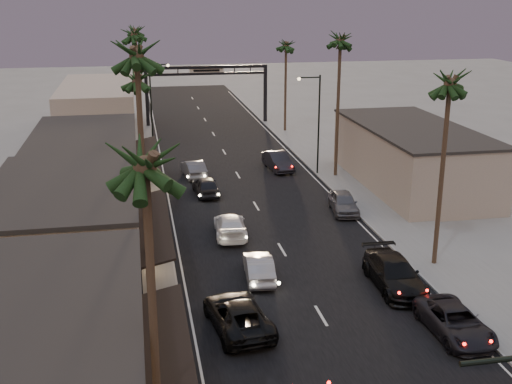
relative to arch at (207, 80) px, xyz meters
name	(u,v)px	position (x,y,z in m)	size (l,w,h in m)	color
ground	(249,195)	(0.00, -30.00, -5.53)	(200.00, 200.00, 0.00)	slate
road	(240,178)	(0.00, -25.00, -5.53)	(14.00, 120.00, 0.02)	black
sidewalk_left	(131,163)	(-9.50, -18.00, -5.47)	(5.00, 92.00, 0.12)	slate
sidewalk_right	(320,154)	(9.50, -18.00, -5.47)	(5.00, 92.00, 0.12)	slate
storefront_near	(32,371)	(-13.00, -58.00, -2.78)	(8.00, 12.00, 5.50)	#BEB291
storefront_mid	(67,234)	(-13.00, -44.00, -2.78)	(8.00, 14.00, 5.50)	gray
storefront_far	(86,167)	(-13.00, -28.00, -3.03)	(8.00, 16.00, 5.00)	#BEB291
storefront_dist	(98,111)	(-13.00, -5.00, -2.53)	(8.00, 20.00, 6.00)	gray
building_right	(412,157)	(14.00, -30.00, -3.03)	(8.00, 18.00, 5.00)	gray
arch	(207,80)	(0.00, 0.00, 0.00)	(15.20, 0.40, 7.27)	black
streetlight_right	(316,117)	(6.92, -25.00, -0.20)	(2.13, 0.30, 9.00)	black
streetlight_left	(154,98)	(-6.92, -12.00, -0.20)	(2.13, 0.30, 9.00)	black
palm_la	(144,153)	(-8.60, -61.00, 5.91)	(3.20, 3.20, 13.20)	#38281C
palm_lb	(136,48)	(-8.60, -48.00, 7.85)	(3.20, 3.20, 15.20)	#38281C
palm_lc	(137,74)	(-8.60, -34.00, 4.94)	(3.20, 3.20, 12.20)	#38281C
palm_ld	(133,30)	(-8.60, -15.00, 6.88)	(3.20, 3.20, 14.20)	#38281C
palm_ra	(451,76)	(8.60, -46.00, 5.91)	(3.20, 3.20, 13.20)	#38281C
palm_rb	(341,35)	(8.60, -26.00, 6.88)	(3.20, 3.20, 14.20)	#38281C
palm_rc	(286,42)	(8.60, -6.00, 4.94)	(3.20, 3.20, 12.20)	#38281C
palm_far	(135,28)	(-8.30, 8.00, 5.91)	(3.20, 3.20, 13.20)	#38281C
oncoming_pickup	(238,315)	(-4.41, -51.50, -4.76)	(2.56, 5.56, 1.55)	black
oncoming_silver	(259,267)	(-2.29, -46.00, -4.81)	(1.53, 4.38, 1.44)	gray
oncoming_white	(230,226)	(-2.90, -38.88, -4.80)	(2.06, 5.06, 1.47)	silver
oncoming_dgrey	(206,186)	(-3.50, -29.35, -4.77)	(1.80, 4.47, 1.52)	black
oncoming_grey_far	(194,169)	(-3.98, -23.85, -4.77)	(1.61, 4.63, 1.53)	#4D4E52
curbside_near	(455,322)	(5.79, -54.04, -4.82)	(2.36, 5.12, 1.42)	black
curbside_black	(394,274)	(4.94, -48.54, -4.69)	(2.37, 5.83, 1.69)	black
curbside_grey	(344,202)	(6.20, -35.64, -4.76)	(1.84, 4.57, 1.56)	#535459
curbside_far	(278,161)	(3.99, -22.83, -4.71)	(1.74, 4.99, 1.64)	black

